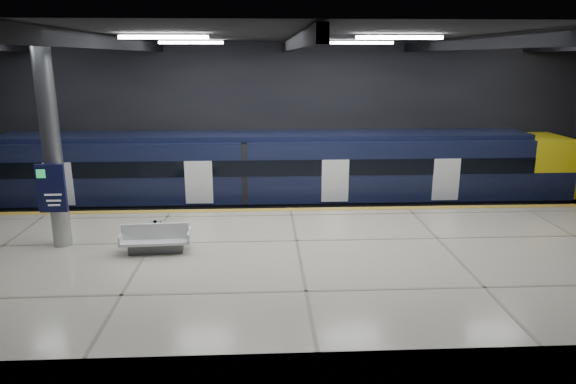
{
  "coord_description": "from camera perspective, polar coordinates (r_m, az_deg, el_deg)",
  "views": [
    {
      "loc": [
        -1.13,
        -17.85,
        7.33
      ],
      "look_at": [
        -0.18,
        1.5,
        2.2
      ],
      "focal_mm": 32.0,
      "sensor_mm": 36.0,
      "label": 1
    }
  ],
  "objects": [
    {
      "name": "rails",
      "position": [
        24.48,
        -0.05,
        -2.4
      ],
      "size": [
        30.0,
        1.52,
        0.16
      ],
      "color": "gray",
      "rests_on": "ground"
    },
    {
      "name": "bicycle",
      "position": [
        18.85,
        -14.37,
        -3.78
      ],
      "size": [
        0.94,
        1.47,
        0.73
      ],
      "primitive_type": "imported",
      "rotation": [
        0.0,
        0.0,
        0.35
      ],
      "color": "#99999E",
      "rests_on": "platform"
    },
    {
      "name": "safety_strip",
      "position": [
        21.55,
        0.3,
        -1.96
      ],
      "size": [
        30.0,
        0.4,
        0.01
      ],
      "primitive_type": "cube",
      "color": "gold",
      "rests_on": "platform"
    },
    {
      "name": "pannier_bag",
      "position": [
        19.04,
        -16.1,
        -4.32
      ],
      "size": [
        0.34,
        0.25,
        0.35
      ],
      "primitive_type": "cube",
      "rotation": [
        0.0,
        0.0,
        0.27
      ],
      "color": "black",
      "rests_on": "platform"
    },
    {
      "name": "train",
      "position": [
        24.02,
        1.95,
        2.14
      ],
      "size": [
        29.4,
        2.84,
        3.79
      ],
      "color": "black",
      "rests_on": "ground"
    },
    {
      "name": "platform",
      "position": [
        16.82,
        1.28,
        -8.94
      ],
      "size": [
        30.0,
        11.0,
        1.1
      ],
      "primitive_type": "cube",
      "color": "beige",
      "rests_on": "ground"
    },
    {
      "name": "info_column",
      "position": [
        18.4,
        -24.79,
        4.49
      ],
      "size": [
        0.9,
        0.78,
        6.9
      ],
      "color": "#9EA0A5",
      "rests_on": "platform"
    },
    {
      "name": "bench",
      "position": [
        17.42,
        -14.45,
        -5.4
      ],
      "size": [
        2.28,
        1.05,
        0.98
      ],
      "rotation": [
        0.0,
        0.0,
        0.06
      ],
      "color": "#595B60",
      "rests_on": "platform"
    },
    {
      "name": "ground",
      "position": [
        19.33,
        0.74,
        -7.45
      ],
      "size": [
        30.0,
        30.0,
        0.0
      ],
      "primitive_type": "plane",
      "color": "black",
      "rests_on": "ground"
    },
    {
      "name": "room_shell",
      "position": [
        17.97,
        0.8,
        9.68
      ],
      "size": [
        30.1,
        16.1,
        8.05
      ],
      "color": "black",
      "rests_on": "ground"
    }
  ]
}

